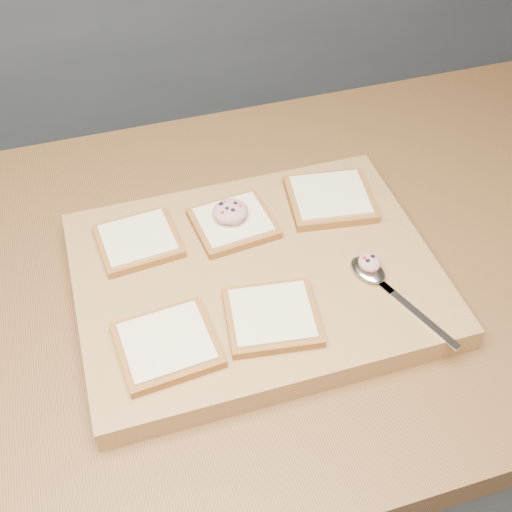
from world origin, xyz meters
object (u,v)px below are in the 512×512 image
(spoon, at_px, (375,276))
(bread_far_center, at_px, (233,223))
(tuna_salad_dollop, at_px, (230,211))
(cutting_board, at_px, (256,278))

(spoon, bearing_deg, bread_far_center, 135.49)
(bread_far_center, bearing_deg, spoon, -44.51)
(spoon, bearing_deg, tuna_salad_dollop, 135.37)
(bread_far_center, distance_m, tuna_salad_dollop, 0.02)
(cutting_board, distance_m, spoon, 0.17)
(cutting_board, height_order, bread_far_center, bread_far_center)
(bread_far_center, height_order, tuna_salad_dollop, tuna_salad_dollop)
(cutting_board, distance_m, bread_far_center, 0.10)
(cutting_board, bearing_deg, tuna_salad_dollop, 96.53)
(bread_far_center, xyz_separation_m, spoon, (0.16, -0.16, -0.00))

